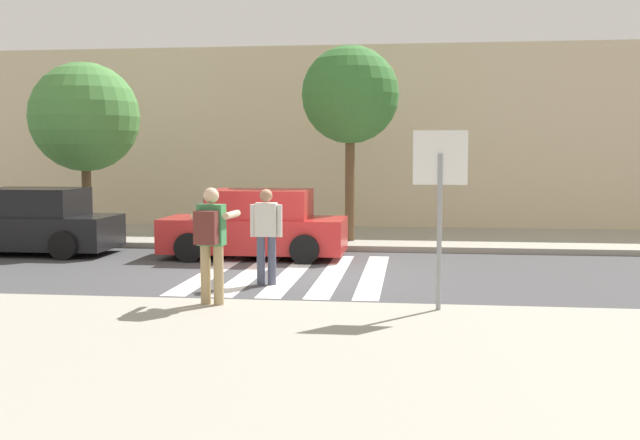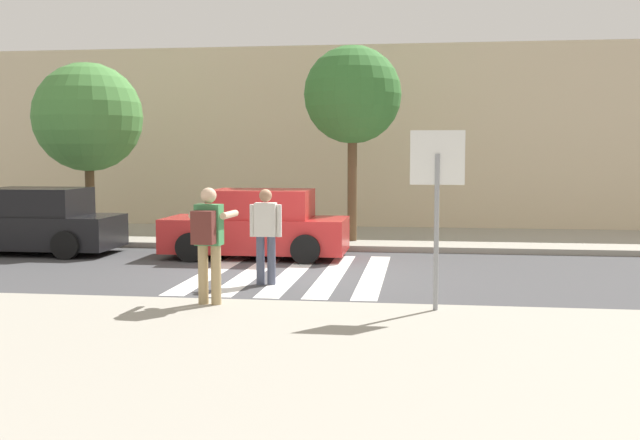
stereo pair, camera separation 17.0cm
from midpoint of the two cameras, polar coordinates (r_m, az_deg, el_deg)
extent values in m
plane|color=#424244|center=(14.61, -2.58, -4.21)|extent=(120.00, 120.00, 0.00)
cube|color=#9E998C|center=(8.67, -9.54, -10.29)|extent=(60.00, 6.00, 0.14)
cube|color=#9E998C|center=(20.48, 0.22, -1.32)|extent=(60.00, 4.80, 0.14)
cube|color=beige|center=(24.73, 1.43, 6.12)|extent=(56.00, 4.00, 5.60)
cube|color=silver|center=(15.14, -8.45, -3.91)|extent=(0.44, 5.20, 0.01)
cube|color=silver|center=(14.95, -5.48, -3.99)|extent=(0.44, 5.20, 0.01)
cube|color=silver|center=(14.80, -2.45, -4.07)|extent=(0.44, 5.20, 0.01)
cube|color=silver|center=(14.69, 0.64, -4.13)|extent=(0.44, 5.20, 0.01)
cube|color=silver|center=(14.62, 3.76, -4.18)|extent=(0.44, 5.20, 0.01)
cylinder|color=gray|center=(10.68, 8.63, -0.95)|extent=(0.07, 0.07, 2.21)
cube|color=white|center=(10.63, 8.70, 4.73)|extent=(0.76, 0.03, 0.76)
cube|color=red|center=(10.65, 8.70, 4.73)|extent=(0.66, 0.02, 0.66)
cylinder|color=tan|center=(11.19, -9.14, -4.13)|extent=(0.15, 0.15, 0.88)
cylinder|color=tan|center=(11.12, -8.17, -4.17)|extent=(0.15, 0.15, 0.88)
cube|color=#3D844C|center=(11.06, -8.71, -0.36)|extent=(0.40, 0.27, 0.60)
sphere|color=beige|center=(11.03, -8.74, 1.86)|extent=(0.23, 0.23, 0.23)
cylinder|color=beige|center=(11.33, -9.48, 0.44)|extent=(0.14, 0.59, 0.10)
cylinder|color=beige|center=(11.17, -7.18, 0.41)|extent=(0.14, 0.59, 0.10)
cube|color=black|center=(11.42, -8.04, 0.65)|extent=(0.15, 0.11, 0.10)
cube|color=#5B2823|center=(10.84, -9.12, -0.58)|extent=(0.33, 0.22, 0.48)
cylinder|color=#474C60|center=(13.51, -4.88, -3.09)|extent=(0.15, 0.15, 0.88)
cylinder|color=#474C60|center=(13.48, -4.04, -3.11)|extent=(0.15, 0.15, 0.88)
cube|color=silver|center=(13.41, -4.49, 0.03)|extent=(0.39, 0.25, 0.60)
sphere|color=#A37556|center=(13.38, -4.50, 1.87)|extent=(0.23, 0.23, 0.23)
cylinder|color=silver|center=(13.45, -5.49, -0.04)|extent=(0.10, 0.10, 0.58)
cylinder|color=silver|center=(13.37, -3.47, -0.06)|extent=(0.10, 0.10, 0.58)
cube|color=black|center=(18.91, -21.56, -0.82)|extent=(4.10, 1.70, 0.76)
cube|color=black|center=(18.78, -21.23, 1.30)|extent=(2.20, 1.56, 0.64)
cube|color=slate|center=(18.34, -18.56, 1.30)|extent=(0.10, 1.50, 0.51)
cylinder|color=black|center=(17.60, -19.22, -1.84)|extent=(0.64, 0.22, 0.64)
cylinder|color=black|center=(19.13, -16.97, -1.25)|extent=(0.64, 0.22, 0.64)
cube|color=red|center=(17.00, -5.30, -1.11)|extent=(4.10, 1.70, 0.76)
cube|color=red|center=(16.91, -4.83, 1.25)|extent=(2.20, 1.56, 0.64)
cube|color=slate|center=(17.16, -8.33, 1.27)|extent=(0.10, 1.50, 0.54)
cube|color=slate|center=(16.74, -1.57, 1.22)|extent=(0.10, 1.50, 0.51)
cylinder|color=black|center=(16.53, -10.24, -2.07)|extent=(0.64, 0.22, 0.64)
cylinder|color=black|center=(18.15, -8.65, -1.41)|extent=(0.64, 0.22, 0.64)
cylinder|color=black|center=(15.97, -1.49, -2.24)|extent=(0.64, 0.22, 0.64)
cylinder|color=black|center=(17.64, -0.67, -1.54)|extent=(0.64, 0.22, 0.64)
cylinder|color=brown|center=(20.33, -17.57, 1.86)|extent=(0.24, 0.24, 2.31)
sphere|color=#47843D|center=(20.33, -17.73, 7.49)|extent=(2.80, 2.80, 2.80)
cylinder|color=brown|center=(19.01, 2.03, 2.86)|extent=(0.24, 0.24, 2.96)
sphere|color=#387533|center=(19.05, 2.06, 9.53)|extent=(2.45, 2.45, 2.45)
camera|label=1|loc=(0.08, -90.34, -0.03)|focal=42.00mm
camera|label=2|loc=(0.08, 89.66, 0.03)|focal=42.00mm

